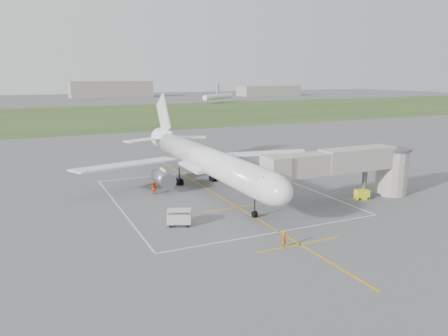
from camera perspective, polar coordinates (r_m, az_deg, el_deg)
name	(u,v)px	position (r m, az deg, el deg)	size (l,w,h in m)	color
ground	(208,189)	(65.75, -2.15, -2.81)	(700.00, 700.00, 0.00)	#535356
grass_strip	(85,116)	(190.88, -17.72, 6.48)	(700.00, 120.00, 0.02)	#304D21
apron_markings	(224,199)	(60.63, 0.01, -4.09)	(28.20, 60.00, 0.01)	orange
airliner	(205,160)	(65.44, -2.44, 1.06)	(38.93, 46.75, 13.52)	white
jet_bridge	(353,166)	(61.75, 16.47, 0.23)	(23.40, 5.00, 7.20)	#A29C93
gpu_unit	(362,195)	(63.41, 17.57, -3.33)	(2.01, 1.59, 1.35)	yellow
baggage_cart	(179,218)	(50.35, -5.89, -6.45)	(3.11, 2.56, 1.87)	silver
ramp_worker_nose	(284,239)	(44.41, 7.87, -9.22)	(0.63, 0.42, 1.74)	#FF6808
ramp_worker_wing	(154,188)	(63.89, -9.16, -2.59)	(0.86, 0.67, 1.76)	red
distant_hangars	(31,92)	(324.03, -23.93, 9.04)	(345.00, 49.00, 12.00)	gray
distant_aircraft	(83,101)	(237.07, -17.91, 8.33)	(180.64, 49.87, 8.85)	white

